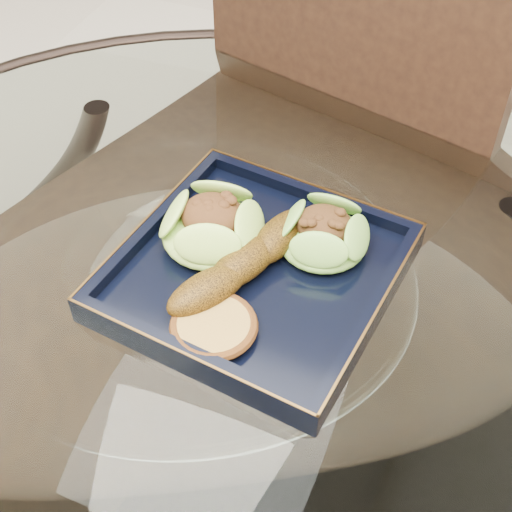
% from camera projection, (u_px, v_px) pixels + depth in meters
% --- Properties ---
extents(dining_table, '(1.13, 1.13, 0.77)m').
position_uv_depth(dining_table, '(207.00, 397.00, 0.84)').
color(dining_table, white).
rests_on(dining_table, ground).
extents(dining_chair, '(0.57, 0.57, 1.08)m').
position_uv_depth(dining_chair, '(289.00, 227.00, 1.04)').
color(dining_chair, '#311C10').
rests_on(dining_chair, ground).
extents(navy_plate, '(0.30, 0.30, 0.02)m').
position_uv_depth(navy_plate, '(256.00, 276.00, 0.74)').
color(navy_plate, black).
rests_on(navy_plate, dining_table).
extents(lettuce_wrap_left, '(0.13, 0.13, 0.04)m').
position_uv_depth(lettuce_wrap_left, '(212.00, 228.00, 0.75)').
color(lettuce_wrap_left, '#72A530').
rests_on(lettuce_wrap_left, navy_plate).
extents(lettuce_wrap_right, '(0.12, 0.12, 0.03)m').
position_uv_depth(lettuce_wrap_right, '(323.00, 236.00, 0.75)').
color(lettuce_wrap_right, '#4F952B').
rests_on(lettuce_wrap_right, navy_plate).
extents(roasted_plantain, '(0.11, 0.19, 0.03)m').
position_uv_depth(roasted_plantain, '(244.00, 262.00, 0.72)').
color(roasted_plantain, '#583709').
rests_on(roasted_plantain, navy_plate).
extents(crumb_patty, '(0.10, 0.10, 0.01)m').
position_uv_depth(crumb_patty, '(214.00, 327.00, 0.68)').
color(crumb_patty, '#A98238').
rests_on(crumb_patty, navy_plate).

